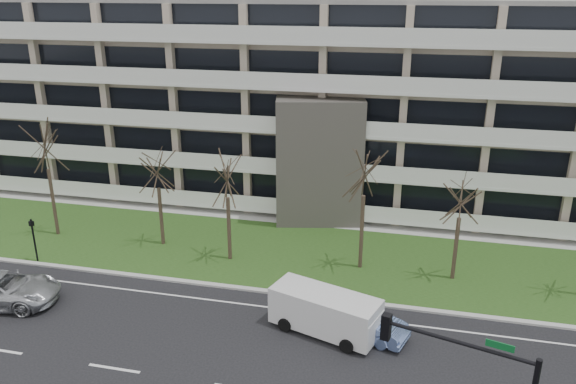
% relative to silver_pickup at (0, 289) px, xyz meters
% --- Properties ---
extents(grass_verge, '(90.00, 10.00, 0.06)m').
position_rel_silver_pickup_xyz_m(grass_verge, '(14.67, 9.33, -0.82)').
color(grass_verge, '#224316').
rests_on(grass_verge, ground).
extents(curb, '(90.00, 0.35, 0.12)m').
position_rel_silver_pickup_xyz_m(curb, '(14.67, 4.33, -0.79)').
color(curb, '#B2B2AD').
rests_on(curb, ground).
extents(sidewalk, '(90.00, 2.00, 0.08)m').
position_rel_silver_pickup_xyz_m(sidewalk, '(14.67, 14.83, -0.81)').
color(sidewalk, '#B2B2AD').
rests_on(sidewalk, ground).
extents(lane_edge_line, '(90.00, 0.12, 0.01)m').
position_rel_silver_pickup_xyz_m(lane_edge_line, '(14.67, 2.83, -0.85)').
color(lane_edge_line, white).
rests_on(lane_edge_line, ground).
extents(apartment_building, '(60.50, 15.10, 18.75)m').
position_rel_silver_pickup_xyz_m(apartment_building, '(14.67, 21.65, 6.76)').
color(apartment_building, tan).
rests_on(apartment_building, ground).
extents(silver_pickup, '(6.56, 3.89, 1.71)m').
position_rel_silver_pickup_xyz_m(silver_pickup, '(0.00, 0.00, 0.00)').
color(silver_pickup, '#B2B5BA').
rests_on(silver_pickup, ground).
extents(blue_sedan, '(4.82, 2.95, 1.50)m').
position_rel_silver_pickup_xyz_m(blue_sedan, '(19.20, 1.52, -0.10)').
color(blue_sedan, '#7893D1').
rests_on(blue_sedan, ground).
extents(white_van, '(5.74, 3.57, 2.09)m').
position_rel_silver_pickup_xyz_m(white_van, '(17.46, 1.32, 0.40)').
color(white_van, white).
rests_on(white_van, ground).
extents(pedestrian_signal, '(0.32, 0.28, 2.87)m').
position_rel_silver_pickup_xyz_m(pedestrian_signal, '(-1.26, 4.72, 0.97)').
color(pedestrian_signal, black).
rests_on(pedestrian_signal, ground).
extents(tree_1, '(4.22, 4.22, 8.43)m').
position_rel_silver_pickup_xyz_m(tree_1, '(-2.44, 8.60, 5.71)').
color(tree_1, '#382B21').
rests_on(tree_1, ground).
extents(tree_2, '(3.54, 3.54, 7.08)m').
position_rel_silver_pickup_xyz_m(tree_2, '(5.30, 8.80, 4.65)').
color(tree_2, '#382B21').
rests_on(tree_2, ground).
extents(tree_3, '(3.70, 3.70, 7.40)m').
position_rel_silver_pickup_xyz_m(tree_3, '(10.32, 7.73, 4.90)').
color(tree_3, '#382B21').
rests_on(tree_3, ground).
extents(tree_4, '(4.19, 4.19, 8.38)m').
position_rel_silver_pickup_xyz_m(tree_4, '(18.40, 8.43, 5.67)').
color(tree_4, '#382B21').
rests_on(tree_4, ground).
extents(tree_5, '(3.45, 3.45, 6.89)m').
position_rel_silver_pickup_xyz_m(tree_5, '(23.82, 8.25, 4.50)').
color(tree_5, '#382B21').
rests_on(tree_5, ground).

